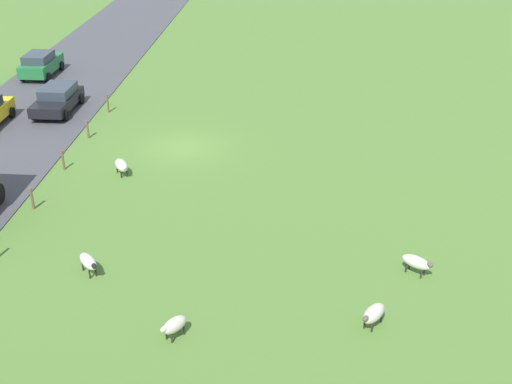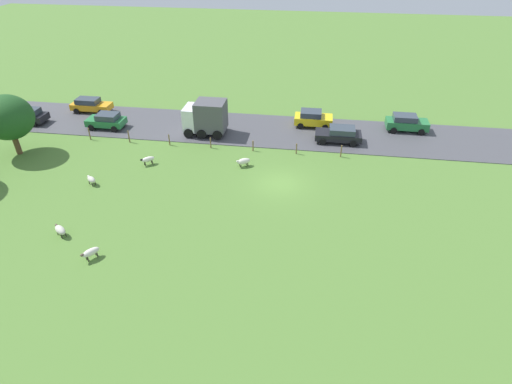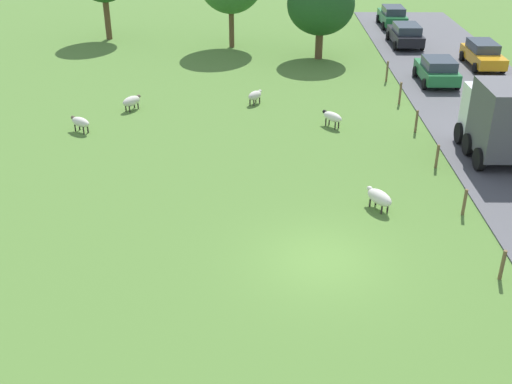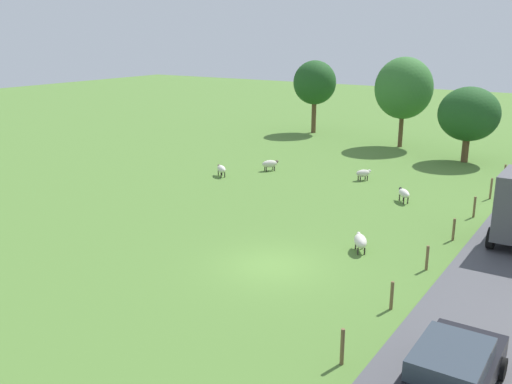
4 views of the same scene
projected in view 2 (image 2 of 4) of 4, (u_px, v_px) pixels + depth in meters
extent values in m
plane|color=#517A33|center=(280.00, 184.00, 34.19)|extent=(160.00, 160.00, 0.00)
cube|color=#47474C|center=(290.00, 132.00, 42.63)|extent=(8.00, 80.00, 0.06)
ellipsoid|color=silver|center=(91.00, 252.00, 26.32)|extent=(1.20, 1.05, 0.46)
ellipsoid|color=brown|center=(82.00, 255.00, 25.94)|extent=(0.32, 0.30, 0.20)
cylinder|color=#2D2823|center=(88.00, 260.00, 26.25)|extent=(0.07, 0.07, 0.35)
cylinder|color=#2D2823|center=(86.00, 258.00, 26.40)|extent=(0.07, 0.07, 0.35)
cylinder|color=#2D2823|center=(97.00, 255.00, 26.63)|extent=(0.07, 0.07, 0.35)
cylinder|color=#2D2823|center=(96.00, 253.00, 26.78)|extent=(0.07, 0.07, 0.35)
ellipsoid|color=silver|center=(148.00, 159.00, 36.61)|extent=(1.10, 1.19, 0.45)
ellipsoid|color=black|center=(142.00, 160.00, 36.31)|extent=(0.31, 0.31, 0.20)
cylinder|color=#2D2823|center=(145.00, 164.00, 36.58)|extent=(0.07, 0.07, 0.37)
cylinder|color=#2D2823|center=(144.00, 163.00, 36.75)|extent=(0.07, 0.07, 0.37)
cylinder|color=#2D2823|center=(152.00, 162.00, 36.86)|extent=(0.07, 0.07, 0.37)
cylinder|color=#2D2823|center=(151.00, 161.00, 37.04)|extent=(0.07, 0.07, 0.37)
ellipsoid|color=beige|center=(60.00, 230.00, 28.27)|extent=(1.07, 1.22, 0.51)
ellipsoid|color=brown|center=(56.00, 225.00, 28.51)|extent=(0.30, 0.32, 0.20)
cylinder|color=#2D2823|center=(58.00, 233.00, 28.55)|extent=(0.07, 0.07, 0.31)
cylinder|color=#2D2823|center=(62.00, 231.00, 28.72)|extent=(0.07, 0.07, 0.31)
cylinder|color=#2D2823|center=(62.00, 237.00, 28.19)|extent=(0.07, 0.07, 0.31)
cylinder|color=#2D2823|center=(66.00, 235.00, 28.36)|extent=(0.07, 0.07, 0.31)
ellipsoid|color=beige|center=(91.00, 180.00, 33.82)|extent=(0.95, 1.06, 0.48)
ellipsoid|color=silver|center=(88.00, 176.00, 34.03)|extent=(0.30, 0.32, 0.20)
cylinder|color=#2D2823|center=(89.00, 182.00, 34.08)|extent=(0.07, 0.07, 0.31)
cylinder|color=#2D2823|center=(92.00, 181.00, 34.23)|extent=(0.07, 0.07, 0.31)
cylinder|color=#2D2823|center=(92.00, 185.00, 33.77)|extent=(0.07, 0.07, 0.31)
cylinder|color=#2D2823|center=(95.00, 184.00, 33.92)|extent=(0.07, 0.07, 0.31)
ellipsoid|color=silver|center=(244.00, 161.00, 36.37)|extent=(1.08, 1.30, 0.53)
ellipsoid|color=silver|center=(238.00, 161.00, 36.12)|extent=(0.29, 0.32, 0.20)
cylinder|color=#2D2823|center=(241.00, 166.00, 36.34)|extent=(0.07, 0.07, 0.31)
cylinder|color=#2D2823|center=(240.00, 165.00, 36.57)|extent=(0.07, 0.07, 0.31)
cylinder|color=#2D2823|center=(248.00, 165.00, 36.56)|extent=(0.07, 0.07, 0.31)
cylinder|color=#2D2823|center=(246.00, 163.00, 36.79)|extent=(0.07, 0.07, 0.31)
cylinder|color=brown|center=(16.00, 143.00, 38.13)|extent=(0.51, 0.51, 2.11)
ellipsoid|color=#1E4C1E|center=(7.00, 117.00, 36.74)|extent=(4.44, 4.44, 3.97)
cylinder|color=brown|center=(341.00, 151.00, 37.83)|extent=(0.12, 0.12, 1.15)
cylinder|color=brown|center=(296.00, 149.00, 38.36)|extent=(0.12, 0.12, 1.05)
cylinder|color=brown|center=(253.00, 146.00, 38.86)|extent=(0.12, 0.12, 1.04)
cylinder|color=brown|center=(211.00, 143.00, 39.35)|extent=(0.12, 0.12, 1.06)
cylinder|color=brown|center=(169.00, 140.00, 39.84)|extent=(0.12, 0.12, 1.12)
cylinder|color=brown|center=(129.00, 137.00, 40.31)|extent=(0.12, 0.12, 1.24)
cylinder|color=brown|center=(89.00, 134.00, 40.80)|extent=(0.12, 0.12, 1.26)
cube|color=white|center=(191.00, 117.00, 41.54)|extent=(2.60, 1.20, 2.30)
cube|color=#4C4C51|center=(211.00, 116.00, 41.11)|extent=(2.60, 2.91, 2.93)
cylinder|color=black|center=(189.00, 133.00, 41.09)|extent=(0.30, 0.96, 0.96)
cylinder|color=black|center=(196.00, 123.00, 43.24)|extent=(0.30, 0.96, 0.96)
cylinder|color=black|center=(202.00, 134.00, 40.93)|extent=(0.30, 0.96, 0.96)
cylinder|color=black|center=(208.00, 124.00, 43.08)|extent=(0.30, 0.96, 0.96)
cylinder|color=black|center=(217.00, 135.00, 40.73)|extent=(0.30, 0.96, 0.96)
cylinder|color=black|center=(223.00, 125.00, 42.88)|extent=(0.30, 0.96, 0.96)
cube|color=orange|center=(92.00, 106.00, 46.71)|extent=(1.74, 4.45, 0.67)
cube|color=#333D47|center=(88.00, 101.00, 46.41)|extent=(1.53, 2.45, 0.56)
cylinder|color=black|center=(108.00, 107.00, 47.43)|extent=(0.22, 0.64, 0.64)
cylinder|color=black|center=(101.00, 113.00, 45.99)|extent=(0.22, 0.64, 0.64)
cylinder|color=black|center=(84.00, 105.00, 47.79)|extent=(0.22, 0.64, 0.64)
cylinder|color=black|center=(77.00, 111.00, 46.35)|extent=(0.22, 0.64, 0.64)
cube|color=yellow|center=(313.00, 120.00, 43.41)|extent=(1.97, 3.92, 0.77)
cube|color=#333D47|center=(311.00, 113.00, 43.08)|extent=(1.74, 2.16, 0.56)
cylinder|color=black|center=(325.00, 120.00, 44.28)|extent=(0.22, 0.64, 0.64)
cylinder|color=black|center=(325.00, 128.00, 42.65)|extent=(0.22, 0.64, 0.64)
cylinder|color=black|center=(302.00, 119.00, 44.59)|extent=(0.22, 0.64, 0.64)
cylinder|color=black|center=(300.00, 126.00, 42.96)|extent=(0.22, 0.64, 0.64)
cube|color=black|center=(25.00, 117.00, 44.16)|extent=(1.90, 4.51, 0.68)
cube|color=#333D47|center=(27.00, 111.00, 43.78)|extent=(1.67, 2.48, 0.56)
cylinder|color=black|center=(8.00, 122.00, 43.74)|extent=(0.22, 0.64, 0.64)
cylinder|color=black|center=(19.00, 115.00, 45.31)|extent=(0.22, 0.64, 0.64)
cylinder|color=black|center=(34.00, 124.00, 43.38)|extent=(0.22, 0.64, 0.64)
cylinder|color=black|center=(44.00, 117.00, 44.95)|extent=(0.22, 0.64, 0.64)
cube|color=#237238|center=(407.00, 124.00, 42.42)|extent=(1.85, 4.18, 0.80)
cube|color=#333D47|center=(405.00, 118.00, 42.08)|extent=(1.63, 2.30, 0.56)
cylinder|color=black|center=(418.00, 125.00, 43.24)|extent=(0.22, 0.64, 0.64)
cylinder|color=black|center=(421.00, 132.00, 41.70)|extent=(0.22, 0.64, 0.64)
cylinder|color=black|center=(391.00, 123.00, 43.57)|extent=(0.22, 0.64, 0.64)
cylinder|color=black|center=(394.00, 131.00, 42.03)|extent=(0.22, 0.64, 0.64)
cube|color=#237238|center=(106.00, 122.00, 43.08)|extent=(1.91, 3.86, 0.67)
cube|color=#333D47|center=(108.00, 116.00, 42.71)|extent=(1.68, 2.12, 0.56)
cylinder|color=black|center=(91.00, 128.00, 42.62)|extent=(0.22, 0.64, 0.64)
cylinder|color=black|center=(100.00, 120.00, 44.21)|extent=(0.22, 0.64, 0.64)
cylinder|color=black|center=(114.00, 129.00, 42.32)|extent=(0.22, 0.64, 0.64)
cylinder|color=black|center=(122.00, 122.00, 43.90)|extent=(0.22, 0.64, 0.64)
cube|color=black|center=(338.00, 136.00, 40.33)|extent=(1.99, 4.44, 0.62)
cube|color=#333D47|center=(342.00, 130.00, 39.97)|extent=(1.75, 2.44, 0.56)
cylinder|color=black|center=(323.00, 142.00, 39.86)|extent=(0.22, 0.64, 0.64)
cylinder|color=black|center=(323.00, 133.00, 41.50)|extent=(0.22, 0.64, 0.64)
cylinder|color=black|center=(353.00, 144.00, 39.50)|extent=(0.22, 0.64, 0.64)
cylinder|color=black|center=(352.00, 135.00, 41.15)|extent=(0.22, 0.64, 0.64)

